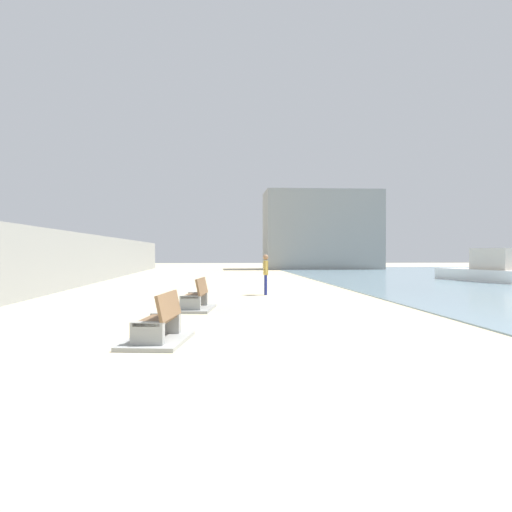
% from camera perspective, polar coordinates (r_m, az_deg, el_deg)
% --- Properties ---
extents(ground_plane, '(120.00, 120.00, 0.00)m').
position_cam_1_polar(ground_plane, '(27.11, -3.91, -3.33)').
color(ground_plane, '#C6B793').
extents(seawall, '(0.80, 64.00, 2.76)m').
position_cam_1_polar(seawall, '(28.05, -19.42, -0.40)').
color(seawall, gray).
rests_on(seawall, ground).
extents(bench_near, '(1.37, 2.23, 0.98)m').
position_cam_1_polar(bench_near, '(10.50, -10.51, -7.96)').
color(bench_near, gray).
rests_on(bench_near, ground).
extents(bench_far, '(1.35, 2.22, 0.98)m').
position_cam_1_polar(bench_far, '(16.19, -6.60, -5.01)').
color(bench_far, gray).
rests_on(bench_far, ground).
extents(person_walking, '(0.23, 0.53, 1.67)m').
position_cam_1_polar(person_walking, '(21.69, 1.06, -1.68)').
color(person_walking, navy).
rests_on(person_walking, ground).
extents(boat_outer, '(3.84, 7.00, 1.98)m').
position_cam_1_polar(boat_outer, '(34.36, 24.01, -1.33)').
color(boat_outer, white).
rests_on(boat_outer, water_bay).
extents(harbor_building, '(12.00, 6.00, 8.20)m').
position_cam_1_polar(harbor_building, '(56.18, 7.11, 2.77)').
color(harbor_building, gray).
rests_on(harbor_building, ground).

